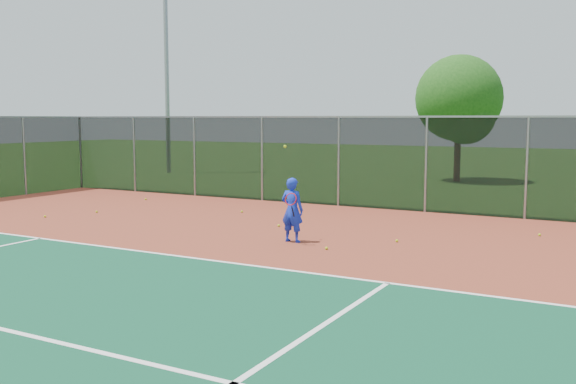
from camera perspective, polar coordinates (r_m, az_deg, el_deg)
name	(u,v)px	position (r m, az deg, el deg)	size (l,w,h in m)	color
ground	(197,313)	(10.10, -8.13, -10.59)	(120.00, 120.00, 0.00)	#265317
court_apron	(263,283)	(11.70, -2.21, -8.08)	(30.00, 20.00, 0.02)	brown
court_lines	(240,380)	(7.56, -4.33, -16.32)	(22.10, 13.05, 0.00)	white
fence_back	(426,163)	(20.60, 12.17, 2.51)	(30.00, 0.06, 3.03)	black
tennis_player	(292,210)	(15.28, 0.37, -1.59)	(0.59, 0.60, 2.31)	#1731D7
practice_ball_0	(242,212)	(20.18, -4.12, -1.75)	(0.07, 0.07, 0.07)	#B4D418
practice_ball_1	(97,212)	(20.97, -16.64, -1.69)	(0.07, 0.07, 0.07)	#B4D418
practice_ball_2	(540,235)	(17.34, 21.45, -3.56)	(0.07, 0.07, 0.07)	#B4D418
practice_ball_3	(279,225)	(17.53, -0.83, -3.00)	(0.07, 0.07, 0.07)	#B4D418
practice_ball_4	(397,241)	(15.59, 9.65, -4.29)	(0.07, 0.07, 0.07)	#B4D418
practice_ball_5	(146,199)	(23.78, -12.53, -0.62)	(0.07, 0.07, 0.07)	#B4D418
practice_ball_6	(326,248)	(14.53, 3.44, -5.01)	(0.07, 0.07, 0.07)	#B4D418
practice_ball_7	(45,216)	(20.47, -20.79, -2.04)	(0.07, 0.07, 0.07)	#B4D418
floodlight_nw	(166,37)	(35.95, -10.79, 13.34)	(0.90, 0.40, 12.99)	gray
tree_back_left	(461,102)	(31.16, 15.09, 7.72)	(4.03, 4.03, 5.92)	#3A2115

